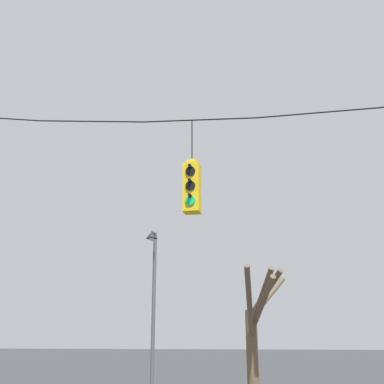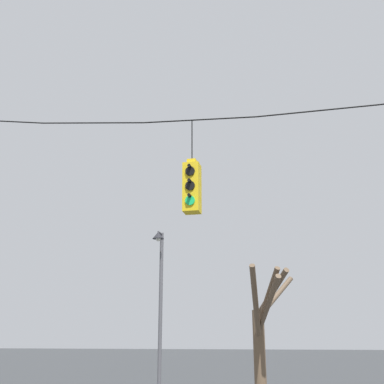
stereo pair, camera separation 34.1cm
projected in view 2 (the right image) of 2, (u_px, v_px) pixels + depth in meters
The scene contains 4 objects.
span_wire at pixel (316, 100), 10.00m from camera, with size 17.56×0.03×0.79m.
traffic_light_near_left_pole at pixel (192, 187), 10.06m from camera, with size 0.34×0.58×2.08m.
street_lamp at pixel (160, 289), 15.42m from camera, with size 0.38×0.66×5.40m.
bare_tree at pixel (263, 332), 14.58m from camera, with size 1.32×3.58×4.06m.
Camera 2 is at (-0.52, -9.77, 1.98)m, focal length 45.00 mm.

